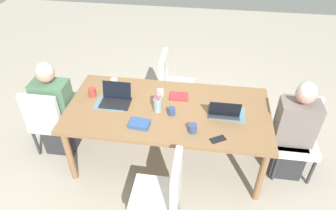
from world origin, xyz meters
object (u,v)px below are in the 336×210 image
Objects in this scene: coffee_mug_near_right at (193,128)px; coffee_mug_centre_right at (172,111)px; coffee_mug_centre_left at (92,92)px; book_red_cover at (179,96)px; phone_black at (218,139)px; chair_far_left_far at (163,193)px; phone_silver at (160,92)px; person_head_right_left_mid at (57,113)px; coffee_mug_near_left at (114,83)px; book_blue_cover at (139,124)px; laptop_head_right_left_mid at (116,99)px; flower_vase at (158,102)px; person_head_left_left_near at (292,135)px; chair_head_right_left_mid at (49,118)px; chair_near_right_near at (172,82)px; laptop_head_left_left_near at (224,111)px; chair_head_left_left_near at (296,132)px; dining_table at (168,114)px.

coffee_mug_centre_right is at bearing -45.09° from coffee_mug_near_right.
coffee_mug_centre_left reaches higher than book_red_cover.
phone_black is at bearing 163.18° from coffee_mug_near_right.
chair_far_left_far reaches higher than phone_silver.
person_head_right_left_mid is 1.24m from phone_silver.
coffee_mug_near_left is 0.51× the size of book_blue_cover.
flower_vase is at bearing 169.64° from laptop_head_right_left_mid.
chair_far_left_far reaches higher than book_red_cover.
person_head_left_left_near reaches higher than coffee_mug_near_left.
phone_silver is at bearing -95.46° from book_blue_cover.
chair_near_right_near is (-1.31, -0.94, 0.00)m from chair_head_right_left_mid.
chair_near_right_near reaches higher than phone_black.
flower_vase reaches higher than laptop_head_left_left_near.
flower_vase is at bearing 146.70° from coffee_mug_near_left.
person_head_left_left_near is (0.06, 0.07, 0.03)m from chair_head_left_left_near.
chair_far_left_far is 1.05m from laptop_head_left_left_near.
laptop_head_right_left_mid reaches higher than coffee_mug_near_right.
chair_far_left_far is 1.13m from book_red_cover.
book_blue_cover is (-0.33, 0.34, -0.02)m from laptop_head_right_left_mid.
person_head_left_left_near is 1.65m from chair_near_right_near.
flower_vase is 0.73m from phone_black.
chair_far_left_far is 0.85m from coffee_mug_centre_right.
book_blue_cover is 0.79m from phone_black.
person_head_left_left_near is 13.41× the size of coffee_mug_near_right.
laptop_head_right_left_mid is 1.00× the size of laptop_head_left_left_near.
coffee_mug_centre_left is (0.87, -0.11, 0.12)m from dining_table.
person_head_left_left_near is 1.64m from book_blue_cover.
phone_black is at bearing 178.89° from book_blue_cover.
chair_near_right_near reaches higher than phone_silver.
coffee_mug_centre_left is at bearing -46.08° from chair_far_left_far.
person_head_right_left_mid is at bearing 1.21° from laptop_head_right_left_mid.
person_head_right_left_mid is (2.72, 0.08, 0.03)m from chair_head_left_left_near.
dining_table is at bearing 0.95° from person_head_left_left_near.
laptop_head_right_left_mid is at bearing 108.96° from coffee_mug_near_left.
phone_black is at bearing 27.50° from person_head_left_left_near.
chair_head_left_left_near is 1.03m from phone_black.
coffee_mug_near_right is at bearing 27.09° from phone_silver.
flower_vase reaches higher than laptop_head_right_left_mid.
laptop_head_left_left_near is (-0.66, 0.90, 0.30)m from chair_near_right_near.
coffee_mug_near_left is 1.25× the size of coffee_mug_centre_right.
person_head_right_left_mid is 1.67m from chair_far_left_far.
person_head_left_left_near reaches higher than coffee_mug_centre_right.
chair_near_right_near reaches higher than coffee_mug_near_right.
laptop_head_right_left_mid is (0.66, -0.92, 0.30)m from chair_far_left_far.
laptop_head_left_left_near is at bearing 152.73° from book_red_cover.
book_red_cover is (-1.47, -0.27, 0.27)m from chair_head_right_left_mid.
chair_head_right_left_mid reaches higher than phone_silver.
chair_near_right_near is at bearing -145.32° from person_head_right_left_mid.
dining_table is at bearing -48.53° from coffee_mug_near_right.
book_red_cover is at bearing -5.09° from chair_head_left_left_near.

